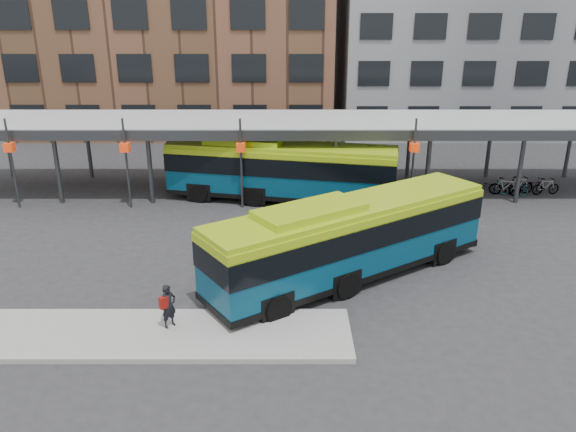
{
  "coord_description": "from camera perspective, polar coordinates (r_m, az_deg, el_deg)",
  "views": [
    {
      "loc": [
        -0.56,
        -18.77,
        10.06
      ],
      "look_at": [
        -0.55,
        3.49,
        1.8
      ],
      "focal_mm": 35.0,
      "sensor_mm": 36.0,
      "label": 1
    }
  ],
  "objects": [
    {
      "name": "boarding_island",
      "position": [
        19.3,
        -15.16,
        -11.55
      ],
      "size": [
        14.0,
        3.0,
        0.18
      ],
      "primitive_type": "cube",
      "color": "gray",
      "rests_on": "ground"
    },
    {
      "name": "bus_rear",
      "position": [
        30.79,
        -0.82,
        4.78
      ],
      "size": [
        12.77,
        5.2,
        3.44
      ],
      "rotation": [
        0.0,
        0.0,
        -0.21
      ],
      "color": "navy",
      "rests_on": "ground"
    },
    {
      "name": "pedestrian",
      "position": [
        18.95,
        -12.06,
        -8.91
      ],
      "size": [
        0.64,
        0.65,
        1.5
      ],
      "rotation": [
        0.0,
        0.0,
        0.82
      ],
      "color": "black",
      "rests_on": "boarding_island"
    },
    {
      "name": "bus_front",
      "position": [
        21.88,
        6.37,
        -2.1
      ],
      "size": [
        11.55,
        9.0,
        3.36
      ],
      "rotation": [
        0.0,
        0.0,
        0.6
      ],
      "color": "navy",
      "rests_on": "ground"
    },
    {
      "name": "bike_rack",
      "position": [
        34.81,
        22.31,
        2.81
      ],
      "size": [
        4.83,
        1.62,
        1.05
      ],
      "color": "slate",
      "rests_on": "ground"
    },
    {
      "name": "building_grey",
      "position": [
        53.4,
        19.15,
        19.25
      ],
      "size": [
        24.0,
        14.0,
        20.0
      ],
      "primitive_type": "cube",
      "color": "slate",
      "rests_on": "ground"
    },
    {
      "name": "ground",
      "position": [
        21.31,
        1.5,
        -7.83
      ],
      "size": [
        120.0,
        120.0,
        0.0
      ],
      "primitive_type": "plane",
      "color": "#28282B",
      "rests_on": "ground"
    },
    {
      "name": "canopy",
      "position": [
        32.24,
        0.89,
        9.35
      ],
      "size": [
        40.0,
        6.53,
        4.8
      ],
      "color": "#999B9E",
      "rests_on": "ground"
    }
  ]
}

